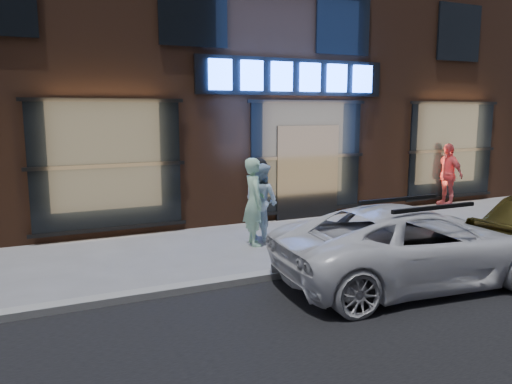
# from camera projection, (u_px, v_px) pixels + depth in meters

# --- Properties ---
(ground) EXTENTS (90.00, 90.00, 0.00)m
(ground) POSITION_uv_depth(u_px,v_px,m) (410.00, 257.00, 9.59)
(ground) COLOR slate
(ground) RESTS_ON ground
(curb) EXTENTS (60.00, 0.25, 0.12)m
(curb) POSITION_uv_depth(u_px,v_px,m) (411.00, 254.00, 9.58)
(curb) COLOR gray
(curb) RESTS_ON ground
(storefront_building) EXTENTS (30.20, 8.28, 10.30)m
(storefront_building) POSITION_uv_depth(u_px,v_px,m) (245.00, 35.00, 15.92)
(storefront_building) COLOR #54301E
(storefront_building) RESTS_ON ground
(man_bowtie) EXTENTS (0.54, 0.73, 1.83)m
(man_bowtie) POSITION_uv_depth(u_px,v_px,m) (254.00, 202.00, 10.33)
(man_bowtie) COLOR #B8F1C1
(man_bowtie) RESTS_ON ground
(man_cap) EXTENTS (0.87, 0.98, 1.68)m
(man_cap) POSITION_uv_depth(u_px,v_px,m) (261.00, 201.00, 10.79)
(man_cap) COLOR white
(man_cap) RESTS_ON ground
(passerby) EXTENTS (0.48, 1.09, 1.83)m
(passerby) POSITION_uv_depth(u_px,v_px,m) (447.00, 175.00, 14.67)
(passerby) COLOR #E05E5C
(passerby) RESTS_ON ground
(white_suv) EXTENTS (4.75, 2.52, 1.27)m
(white_suv) POSITION_uv_depth(u_px,v_px,m) (413.00, 245.00, 8.04)
(white_suv) COLOR silver
(white_suv) RESTS_ON ground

